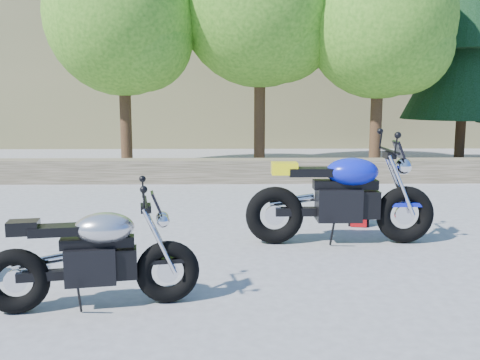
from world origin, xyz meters
name	(u,v)px	position (x,y,z in m)	size (l,w,h in m)	color
ground	(224,257)	(0.00, 0.00, 0.00)	(90.00, 90.00, 0.00)	slate
stone_wall	(228,171)	(0.00, 5.50, 0.25)	(22.00, 0.55, 0.50)	#4F4934
hillside	(279,3)	(3.00, 28.00, 7.50)	(80.00, 30.00, 15.00)	#66663F
tree_decid_left	(126,20)	(-2.39, 7.14, 3.63)	(3.67, 3.67, 5.62)	#382314
tree_decid_mid	(265,6)	(0.91, 7.54, 4.04)	(4.08, 4.08, 6.24)	#382314
tree_decid_right	(385,25)	(3.71, 6.94, 3.50)	(3.54, 3.54, 5.41)	#382314
conifer_near	(467,25)	(6.20, 8.20, 3.68)	(3.17, 3.17, 7.06)	#382314
silver_bike	(94,258)	(-1.11, -1.47, 0.46)	(1.86, 0.61, 0.94)	black
blue_bike	(342,198)	(1.47, 0.58, 0.58)	(2.38, 0.76, 1.20)	black
backpack	(359,212)	(1.92, 1.52, 0.19)	(0.33, 0.30, 0.39)	black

